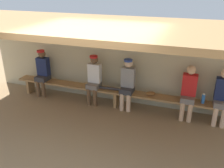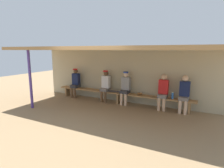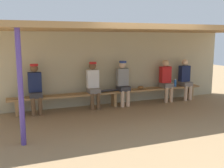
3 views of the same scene
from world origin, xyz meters
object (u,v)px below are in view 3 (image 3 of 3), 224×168
player_middle (93,83)px  player_rightmost (166,79)px  player_in_blue (35,87)px  water_bottle_clear (175,83)px  support_post (21,88)px  bench (114,93)px  player_in_white (123,81)px  baseball_bat (108,90)px  player_leftmost (185,78)px  baseball_glove_tan (141,87)px

player_middle → player_rightmost: bearing=-0.0°
player_in_blue → player_middle: 1.61m
player_rightmost → player_middle: (-2.44, 0.00, 0.02)m
player_middle → water_bottle_clear: 2.80m
support_post → bench: (2.69, 2.10, -0.71)m
player_in_blue → player_middle: same height
player_in_white → baseball_bat: bearing=-179.6°
water_bottle_clear → baseball_bat: (-2.34, 0.00, -0.08)m
player_leftmost → player_rightmost: 0.74m
water_bottle_clear → baseball_bat: bearing=179.9°
bench → water_bottle_clear: bearing=-0.1°
support_post → water_bottle_clear: 5.31m
baseball_glove_tan → player_in_white: bearing=159.5°
support_post → player_middle: bearing=45.7°
support_post → bench: support_post is taller
support_post → bench: bearing=37.9°
player_in_blue → player_in_white: 2.55m
support_post → water_bottle_clear: size_ratio=8.97×
player_in_white → baseball_bat: player_in_white is taller
player_leftmost → baseball_bat: 2.74m
player_rightmost → player_middle: player_middle is taller
player_leftmost → player_rightmost: (-0.74, 0.00, 0.00)m
player_in_white → support_post: bearing=-144.9°
player_rightmost → player_middle: bearing=180.0°
bench → baseball_bat: bearing=-180.0°
player_in_white → baseball_bat: (-0.48, -0.00, -0.25)m
player_in_white → player_rightmost: bearing=-0.0°
bench → baseball_bat: size_ratio=7.43×
baseball_bat → player_middle: bearing=175.2°
bench → player_leftmost: size_ratio=4.49×
player_leftmost → baseball_bat: bearing=-179.9°
player_in_white → player_in_blue: bearing=180.0°
player_middle → player_leftmost: bearing=-0.0°
baseball_glove_tan → player_leftmost: bearing=-23.3°
support_post → player_in_blue: 2.18m
player_leftmost → baseball_bat: (-2.73, -0.00, -0.24)m
support_post → player_in_white: (2.99, 2.10, -0.35)m
baseball_glove_tan → player_middle: bearing=158.3°
player_middle → water_bottle_clear: bearing=-0.1°
player_in_blue → water_bottle_clear: bearing=-0.1°
player_in_blue → baseball_glove_tan: bearing=0.4°
player_leftmost → player_in_blue: bearing=180.0°
player_in_blue → baseball_bat: player_in_blue is taller
player_rightmost → baseball_bat: size_ratio=1.65×
player_in_blue → player_leftmost: player_in_blue is taller
water_bottle_clear → baseball_glove_tan: bearing=178.8°
player_in_blue → player_in_white: size_ratio=1.00×
support_post → baseball_bat: size_ratio=2.72×
bench → player_rightmost: bearing=0.1°
player_rightmost → player_in_white: bearing=180.0°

